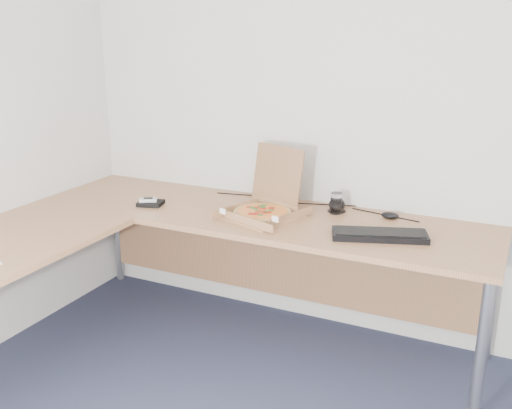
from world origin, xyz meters
The scene contains 10 objects.
room_shell centered at (0.00, 0.00, 1.25)m, with size 3.50×3.50×2.50m, color beige, non-canonical shape.
desk centered at (-0.82, 0.97, 0.70)m, with size 2.50×2.20×0.73m.
pizza_box centered at (-0.45, 1.37, 0.77)m, with size 0.34×0.39×0.34m.
drinking_glass centered at (-0.12, 1.59, 0.79)m, with size 0.06×0.06×0.11m, color white.
keyboard centered at (0.19, 1.31, 0.74)m, with size 0.45×0.16×0.03m, color black.
mouse centered at (0.16, 1.62, 0.75)m, with size 0.09×0.06×0.03m, color black.
wallet centered at (-1.10, 1.28, 0.74)m, with size 0.13×0.11×0.02m, color black.
phone centered at (-1.11, 1.27, 0.76)m, with size 0.10×0.05×0.02m, color #B2B5BA.
dome_speaker centered at (-0.13, 1.62, 0.77)m, with size 0.10×0.10×0.08m, color black.
cable_bundle centered at (-0.31, 1.68, 0.73)m, with size 0.58×0.04×0.01m, color black, non-canonical shape.
Camera 1 is at (0.78, -1.31, 1.70)m, focal length 41.29 mm.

